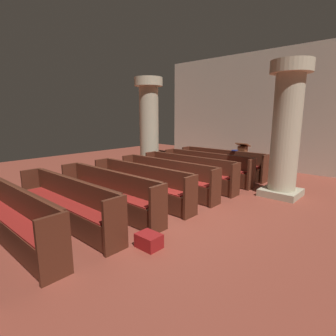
{
  "coord_description": "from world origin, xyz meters",
  "views": [
    {
      "loc": [
        3.82,
        -4.31,
        2.13
      ],
      "look_at": [
        -0.7,
        0.72,
        0.75
      ],
      "focal_mm": 28.34,
      "sensor_mm": 36.0,
      "label": 1
    }
  ],
  "objects_px": {
    "pew_row_3": "(167,176)",
    "kneeler_box_red": "(149,241)",
    "pew_row_7": "(12,215)",
    "hymn_book": "(235,150)",
    "pew_row_1": "(206,166)",
    "pew_row_2": "(188,171)",
    "pillar_aisle_side": "(286,128)",
    "pew_row_6": "(67,201)",
    "pew_row_0": "(221,162)",
    "pew_row_4": "(140,183)",
    "pew_row_5": "(108,191)",
    "pillar_far_side": "(149,124)",
    "lectern": "(242,159)"
  },
  "relations": [
    {
      "from": "pew_row_3",
      "to": "kneeler_box_red",
      "type": "bearing_deg",
      "value": -53.15
    },
    {
      "from": "pew_row_7",
      "to": "hymn_book",
      "type": "distance_m",
      "value": 6.92
    },
    {
      "from": "kneeler_box_red",
      "to": "pew_row_1",
      "type": "bearing_deg",
      "value": 112.8
    },
    {
      "from": "pew_row_2",
      "to": "pillar_aisle_side",
      "type": "relative_size",
      "value": 0.93
    },
    {
      "from": "pew_row_2",
      "to": "pew_row_3",
      "type": "bearing_deg",
      "value": -90.0
    },
    {
      "from": "pew_row_2",
      "to": "pew_row_6",
      "type": "relative_size",
      "value": 1.0
    },
    {
      "from": "pew_row_0",
      "to": "pillar_aisle_side",
      "type": "bearing_deg",
      "value": -23.0
    },
    {
      "from": "pew_row_1",
      "to": "pew_row_3",
      "type": "relative_size",
      "value": 1.0
    },
    {
      "from": "pew_row_1",
      "to": "pew_row_6",
      "type": "bearing_deg",
      "value": -90.0
    },
    {
      "from": "pew_row_4",
      "to": "hymn_book",
      "type": "distance_m",
      "value": 4.06
    },
    {
      "from": "pew_row_3",
      "to": "pew_row_4",
      "type": "height_order",
      "value": "same"
    },
    {
      "from": "pew_row_5",
      "to": "pillar_far_side",
      "type": "relative_size",
      "value": 0.93
    },
    {
      "from": "pillar_far_side",
      "to": "hymn_book",
      "type": "xyz_separation_m",
      "value": [
        2.76,
        1.4,
        -0.87
      ]
    },
    {
      "from": "pew_row_1",
      "to": "pew_row_5",
      "type": "distance_m",
      "value": 3.83
    },
    {
      "from": "lectern",
      "to": "hymn_book",
      "type": "height_order",
      "value": "lectern"
    },
    {
      "from": "pew_row_3",
      "to": "pew_row_6",
      "type": "relative_size",
      "value": 1.0
    },
    {
      "from": "pew_row_2",
      "to": "hymn_book",
      "type": "bearing_deg",
      "value": 79.56
    },
    {
      "from": "pew_row_1",
      "to": "pew_row_5",
      "type": "height_order",
      "value": "same"
    },
    {
      "from": "pew_row_6",
      "to": "kneeler_box_red",
      "type": "height_order",
      "value": "pew_row_6"
    },
    {
      "from": "pew_row_4",
      "to": "pew_row_6",
      "type": "bearing_deg",
      "value": -90.0
    },
    {
      "from": "lectern",
      "to": "kneeler_box_red",
      "type": "xyz_separation_m",
      "value": [
        1.62,
        -6.45,
        -0.34
      ]
    },
    {
      "from": "pew_row_2",
      "to": "pew_row_6",
      "type": "height_order",
      "value": "same"
    },
    {
      "from": "pew_row_1",
      "to": "pillar_far_side",
      "type": "xyz_separation_m",
      "value": [
        -2.38,
        -0.25,
        1.3
      ]
    },
    {
      "from": "pew_row_5",
      "to": "kneeler_box_red",
      "type": "distance_m",
      "value": 1.94
    },
    {
      "from": "pew_row_2",
      "to": "kneeler_box_red",
      "type": "height_order",
      "value": "pew_row_2"
    },
    {
      "from": "pew_row_7",
      "to": "pillar_far_side",
      "type": "bearing_deg",
      "value": 113.38
    },
    {
      "from": "pew_row_2",
      "to": "pew_row_4",
      "type": "height_order",
      "value": "same"
    },
    {
      "from": "pew_row_0",
      "to": "pillar_aisle_side",
      "type": "height_order",
      "value": "pillar_aisle_side"
    },
    {
      "from": "pew_row_0",
      "to": "pew_row_1",
      "type": "bearing_deg",
      "value": -90.0
    },
    {
      "from": "pew_row_2",
      "to": "pew_row_5",
      "type": "bearing_deg",
      "value": -90.0
    },
    {
      "from": "pew_row_0",
      "to": "pew_row_6",
      "type": "relative_size",
      "value": 1.0
    },
    {
      "from": "pew_row_3",
      "to": "pillar_aisle_side",
      "type": "relative_size",
      "value": 0.93
    },
    {
      "from": "pew_row_0",
      "to": "pew_row_1",
      "type": "relative_size",
      "value": 1.0
    },
    {
      "from": "pew_row_1",
      "to": "pew_row_7",
      "type": "bearing_deg",
      "value": -90.0
    },
    {
      "from": "pew_row_0",
      "to": "pew_row_5",
      "type": "relative_size",
      "value": 1.0
    },
    {
      "from": "pew_row_4",
      "to": "pew_row_5",
      "type": "height_order",
      "value": "same"
    },
    {
      "from": "pew_row_5",
      "to": "kneeler_box_red",
      "type": "bearing_deg",
      "value": -16.18
    },
    {
      "from": "pew_row_6",
      "to": "pew_row_4",
      "type": "bearing_deg",
      "value": 90.0
    },
    {
      "from": "pew_row_1",
      "to": "pew_row_2",
      "type": "bearing_deg",
      "value": -90.0
    },
    {
      "from": "pew_row_6",
      "to": "pew_row_5",
      "type": "bearing_deg",
      "value": 90.0
    },
    {
      "from": "pillar_aisle_side",
      "to": "pillar_far_side",
      "type": "relative_size",
      "value": 1.0
    },
    {
      "from": "pillar_far_side",
      "to": "pew_row_2",
      "type": "bearing_deg",
      "value": -16.6
    },
    {
      "from": "pew_row_3",
      "to": "pillar_aisle_side",
      "type": "bearing_deg",
      "value": 37.23
    },
    {
      "from": "pew_row_3",
      "to": "pew_row_1",
      "type": "bearing_deg",
      "value": 90.0
    },
    {
      "from": "hymn_book",
      "to": "pillar_far_side",
      "type": "bearing_deg",
      "value": -153.18
    },
    {
      "from": "pew_row_5",
      "to": "pillar_far_side",
      "type": "xyz_separation_m",
      "value": [
        -2.38,
        3.58,
        1.3
      ]
    },
    {
      "from": "pew_row_2",
      "to": "pew_row_3",
      "type": "distance_m",
      "value": 0.96
    },
    {
      "from": "pillar_aisle_side",
      "to": "hymn_book",
      "type": "relative_size",
      "value": 16.22
    },
    {
      "from": "pew_row_2",
      "to": "pew_row_3",
      "type": "xyz_separation_m",
      "value": [
        0.0,
        -0.96,
        0.0
      ]
    },
    {
      "from": "pillar_aisle_side",
      "to": "pillar_far_side",
      "type": "bearing_deg",
      "value": -177.89
    }
  ]
}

